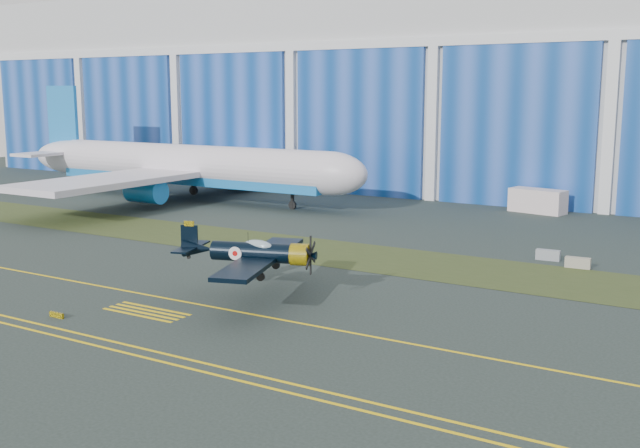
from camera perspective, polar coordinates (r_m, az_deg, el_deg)
The scene contains 12 objects.
ground at distance 47.81m, azimuth 9.99°, elevation -7.40°, with size 260.00×260.00×0.00m, color #2C3733.
grass_median at distance 60.64m, azimuth 14.77°, elevation -3.83°, with size 260.00×10.00×0.02m, color #475128.
taxiway_centreline at distance 43.39m, azimuth 7.58°, elevation -9.15°, with size 200.00×0.20×0.02m, color yellow.
edge_line_near at distance 35.44m, azimuth 1.28°, elevation -13.57°, with size 80.00×0.20×0.02m, color yellow.
edge_line_far at distance 36.24m, azimuth 2.08°, elevation -13.02°, with size 80.00×0.20×0.02m, color yellow.
hold_short_ladder at distance 50.60m, azimuth -13.08°, elevation -6.52°, with size 6.00×2.40×0.02m, color yellow, non-canonical shape.
guard_board_left at distance 50.88m, azimuth -19.43°, elevation -6.56°, with size 1.20×0.15×0.35m, color yellow.
warbird at distance 51.50m, azimuth -5.16°, elevation -2.15°, with size 14.32×15.81×3.91m.
jetliner at distance 100.98m, azimuth -10.10°, elevation 7.72°, with size 59.75×50.71×20.81m.
shipping_container at distance 92.84m, azimuth 16.25°, elevation 1.70°, with size 6.51×2.60×2.82m, color silver.
barrier_a at distance 66.91m, azimuth 16.98°, elevation -2.27°, with size 2.00×0.60×0.90m, color gray.
barrier_b at distance 64.64m, azimuth 19.05°, elevation -2.81°, with size 2.00×0.60×0.90m, color #9C9885.
Camera 1 is at (16.05, -42.74, 14.19)m, focal length 42.00 mm.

